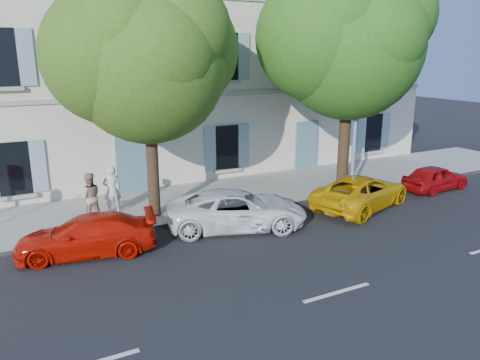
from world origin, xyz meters
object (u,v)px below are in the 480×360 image
street_lamp (361,79)px  pedestrian_b (89,197)px  car_yellow_supercar (361,192)px  tree_right (350,47)px  pedestrian_a (112,190)px  car_red_hatchback (435,178)px  car_white_coupe (237,210)px  car_red_coupe (86,236)px  tree_left (148,65)px

street_lamp → pedestrian_b: bearing=172.9°
car_yellow_supercar → pedestrian_b: pedestrian_b is taller
tree_right → pedestrian_a: size_ratio=5.19×
tree_right → pedestrian_b: 11.62m
car_yellow_supercar → car_red_hatchback: size_ratio=1.40×
car_white_coupe → tree_right: 8.39m
car_red_hatchback → pedestrian_a: size_ratio=1.85×
car_white_coupe → pedestrian_b: size_ratio=2.77×
car_red_coupe → street_lamp: street_lamp is taller
car_red_hatchback → tree_left: tree_left is taller
tree_right → car_yellow_supercar: bearing=-112.9°
car_yellow_supercar → tree_left: tree_left is taller
tree_left → street_lamp: (8.42, -0.86, -0.61)m
car_yellow_supercar → pedestrian_b: 9.94m
street_lamp → car_red_coupe: bearing=-174.1°
car_white_coupe → car_red_hatchback: car_white_coupe is taller
tree_left → pedestrian_a: bearing=146.2°
car_red_coupe → pedestrian_b: (0.58, 2.46, 0.42)m
tree_right → pedestrian_b: bearing=176.7°
car_white_coupe → street_lamp: (6.23, 1.30, 4.10)m
tree_right → pedestrian_b: (-10.48, 0.60, -4.99)m
car_red_coupe → street_lamp: size_ratio=0.49×
tree_right → street_lamp: size_ratio=1.12×
car_red_coupe → tree_right: (11.05, 1.86, 5.41)m
street_lamp → tree_right: bearing=96.3°
street_lamp → tree_left: bearing=174.2°
car_red_hatchback → pedestrian_a: 13.45m
car_red_coupe → car_red_hatchback: (14.55, -0.09, -0.03)m
car_red_hatchback → street_lamp: 5.55m
tree_left → tree_right: (8.34, -0.15, 0.63)m
car_yellow_supercar → tree_right: (0.97, 2.29, 5.36)m
car_white_coupe → car_red_hatchback: bearing=-70.8°
car_white_coupe → street_lamp: street_lamp is taller
car_white_coupe → pedestrian_a: (-3.47, 3.01, 0.38)m
pedestrian_a → pedestrian_b: size_ratio=1.04×
tree_left → car_white_coupe: bearing=-44.5°
tree_left → pedestrian_b: tree_left is taller
car_white_coupe → pedestrian_b: pedestrian_b is taller
street_lamp → car_red_hatchback: bearing=-20.1°
pedestrian_b → tree_left: bearing=170.0°
car_red_hatchback → pedestrian_b: size_ratio=1.92×
car_white_coupe → tree_left: size_ratio=0.58×
car_red_coupe → pedestrian_b: pedestrian_b is taller
tree_right → car_red_coupe: bearing=-170.4°
pedestrian_a → car_red_hatchback: bearing=170.0°
car_white_coupe → tree_right: size_ratio=0.52×
tree_left → car_yellow_supercar: bearing=-18.4°
pedestrian_b → street_lamp: bearing=174.8°
car_red_coupe → tree_right: 12.45m
car_yellow_supercar → pedestrian_a: 9.27m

